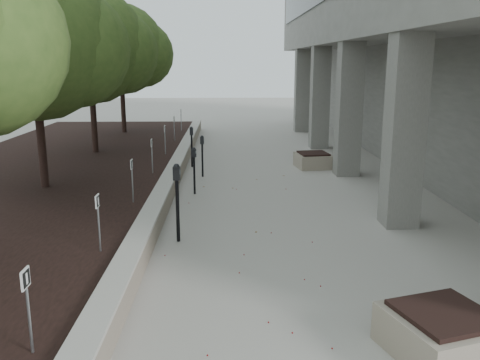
{
  "coord_description": "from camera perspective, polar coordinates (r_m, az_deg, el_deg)",
  "views": [
    {
      "loc": [
        -0.24,
        -4.48,
        3.44
      ],
      "look_at": [
        0.02,
        6.81,
        0.81
      ],
      "focal_mm": 38.41,
      "sensor_mm": 36.0,
      "label": 1
    }
  ],
  "objects": [
    {
      "name": "retaining_wall",
      "position": [
        13.94,
        -7.8,
        -0.26
      ],
      "size": [
        0.39,
        26.0,
        0.5
      ],
      "primitive_type": null,
      "color": "#A19380",
      "rests_on": "ground"
    },
    {
      "name": "planting_bed",
      "position": [
        14.83,
        -22.05,
        -0.51
      ],
      "size": [
        7.0,
        26.0,
        0.4
      ],
      "primitive_type": "cube",
      "color": "black",
      "rests_on": "ground"
    },
    {
      "name": "crabapple_tree_3",
      "position": [
        13.29,
        -21.78,
        10.8
      ],
      "size": [
        4.6,
        4.0,
        5.44
      ],
      "primitive_type": null,
      "color": "#37531F",
      "rests_on": "planting_bed"
    },
    {
      "name": "crabapple_tree_4",
      "position": [
        18.07,
        -16.27,
        11.57
      ],
      "size": [
        4.6,
        4.0,
        5.44
      ],
      "primitive_type": null,
      "color": "#37531F",
      "rests_on": "planting_bed"
    },
    {
      "name": "crabapple_tree_5",
      "position": [
        22.94,
        -13.06,
        11.97
      ],
      "size": [
        4.6,
        4.0,
        5.44
      ],
      "primitive_type": null,
      "color": "#37531F",
      "rests_on": "planting_bed"
    },
    {
      "name": "parking_sign_2",
      "position": [
        5.98,
        -22.43,
        -13.35
      ],
      "size": [
        0.04,
        0.22,
        0.96
      ],
      "primitive_type": null,
      "color": "black",
      "rests_on": "planting_bed"
    },
    {
      "name": "parking_sign_3",
      "position": [
        8.64,
        -15.42,
        -4.65
      ],
      "size": [
        0.04,
        0.22,
        0.96
      ],
      "primitive_type": null,
      "color": "black",
      "rests_on": "planting_bed"
    },
    {
      "name": "parking_sign_4",
      "position": [
        11.47,
        -11.87,
        -0.11
      ],
      "size": [
        0.04,
        0.22,
        0.96
      ],
      "primitive_type": null,
      "color": "black",
      "rests_on": "planting_bed"
    },
    {
      "name": "parking_sign_5",
      "position": [
        14.37,
        -9.74,
        2.63
      ],
      "size": [
        0.04,
        0.22,
        0.96
      ],
      "primitive_type": null,
      "color": "black",
      "rests_on": "planting_bed"
    },
    {
      "name": "parking_sign_6",
      "position": [
        17.3,
        -8.32,
        4.44
      ],
      "size": [
        0.04,
        0.22,
        0.96
      ],
      "primitive_type": null,
      "color": "black",
      "rests_on": "planting_bed"
    },
    {
      "name": "parking_sign_7",
      "position": [
        20.25,
        -7.31,
        5.72
      ],
      "size": [
        0.04,
        0.22,
        0.96
      ],
      "primitive_type": null,
      "color": "black",
      "rests_on": "planting_bed"
    },
    {
      "name": "parking_sign_8",
      "position": [
        23.22,
        -6.56,
        6.67
      ],
      "size": [
        0.04,
        0.22,
        0.96
      ],
      "primitive_type": null,
      "color": "black",
      "rests_on": "planting_bed"
    },
    {
      "name": "parking_meter_2",
      "position": [
        9.95,
        -6.96,
        -2.55
      ],
      "size": [
        0.16,
        0.13,
        1.55
      ],
      "primitive_type": null,
      "rotation": [
        0.0,
        0.0,
        -0.12
      ],
      "color": "black",
      "rests_on": "ground"
    },
    {
      "name": "parking_meter_3",
      "position": [
        13.53,
        -5.1,
        1.03
      ],
      "size": [
        0.15,
        0.13,
        1.25
      ],
      "primitive_type": null,
      "rotation": [
        0.0,
        0.0,
        -0.37
      ],
      "color": "black",
      "rests_on": "ground"
    },
    {
      "name": "parking_meter_4",
      "position": [
        15.54,
        -4.2,
        2.65
      ],
      "size": [
        0.13,
        0.1,
        1.27
      ],
      "primitive_type": null,
      "rotation": [
        0.0,
        0.0,
        -0.09
      ],
      "color": "black",
      "rests_on": "ground"
    },
    {
      "name": "parking_meter_5",
      "position": [
        17.01,
        -5.38,
        3.68
      ],
      "size": [
        0.14,
        0.1,
        1.35
      ],
      "primitive_type": null,
      "rotation": [
        0.0,
        0.0,
        0.04
      ],
      "color": "black",
      "rests_on": "ground"
    },
    {
      "name": "planter_front",
      "position": [
        6.82,
        21.69,
        -15.51
      ],
      "size": [
        1.52,
        1.52,
        0.56
      ],
      "primitive_type": null,
      "rotation": [
        0.0,
        0.0,
        0.31
      ],
      "color": "#A19380",
      "rests_on": "ground"
    },
    {
      "name": "planter_back",
      "position": [
        17.11,
        8.13,
        2.22
      ],
      "size": [
        1.22,
        1.22,
        0.5
      ],
      "primitive_type": null,
      "rotation": [
        0.0,
        0.0,
        0.14
      ],
      "color": "#A19380",
      "rests_on": "ground"
    },
    {
      "name": "berry_scatter",
      "position": [
        10.08,
        -0.43,
        -6.8
      ],
      "size": [
        3.3,
        14.1,
        0.02
      ],
      "primitive_type": null,
      "color": "maroon",
      "rests_on": "ground"
    }
  ]
}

